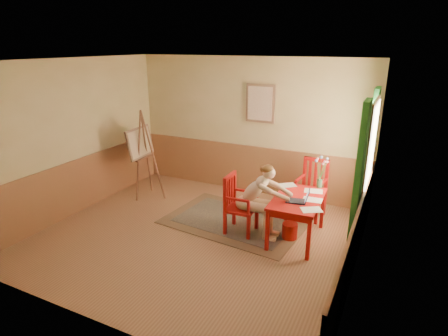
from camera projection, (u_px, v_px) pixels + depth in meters
The scene contains 14 objects.
room at pixel (194, 155), 5.73m from camera, with size 5.04×4.54×2.84m.
wainscot at pixel (217, 191), 6.70m from camera, with size 5.00×4.50×1.00m.
window at pixel (367, 159), 5.69m from camera, with size 0.12×2.01×2.20m.
wall_portrait at pixel (260, 103), 7.35m from camera, with size 0.60×0.05×0.76m.
rug at pixel (235, 221), 6.66m from camera, with size 2.54×1.82×0.02m.
table at pixel (298, 203), 5.87m from camera, with size 0.75×1.22×0.72m.
chair_left at pixel (238, 204), 6.14m from camera, with size 0.48×0.46×1.01m.
chair_back at pixel (312, 189), 6.72m from camera, with size 0.52×0.54×1.07m.
figure at pixel (258, 197), 5.96m from camera, with size 0.92×0.40×1.25m.
laptop at pixel (299, 199), 5.68m from camera, with size 0.38×0.27×0.21m.
papers at pixel (306, 196), 5.91m from camera, with size 0.97×1.15×0.00m.
vase at pixel (321, 173), 6.20m from camera, with size 0.21×0.27×0.54m.
wastebasket at pixel (290, 231), 6.03m from camera, with size 0.25×0.25×0.27m, color #AF140C.
easel at pixel (142, 146), 7.45m from camera, with size 0.63×0.81×1.81m.
Camera 1 is at (2.81, -4.75, 3.03)m, focal length 29.76 mm.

